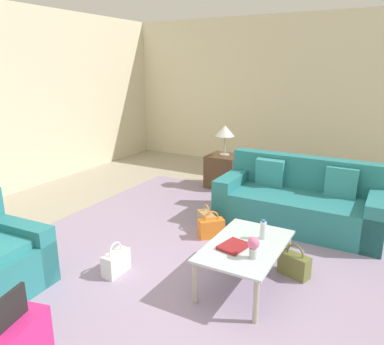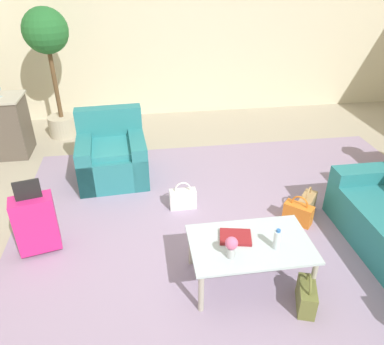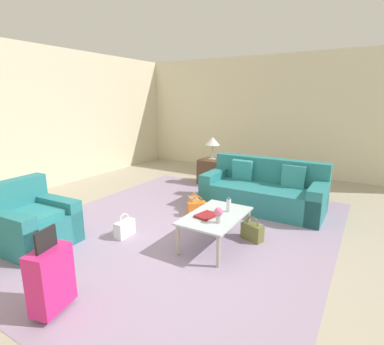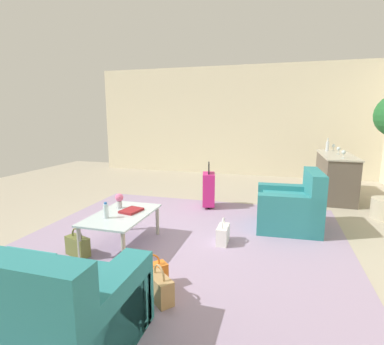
{
  "view_description": "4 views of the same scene",
  "coord_description": "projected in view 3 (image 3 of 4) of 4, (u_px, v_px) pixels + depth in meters",
  "views": [
    {
      "loc": [
        -2.73,
        -1.64,
        2.11
      ],
      "look_at": [
        0.69,
        0.26,
        0.99
      ],
      "focal_mm": 35.0,
      "sensor_mm": 36.0,
      "label": 1
    },
    {
      "loc": [
        -0.5,
        -2.97,
        2.65
      ],
      "look_at": [
        -0.04,
        0.1,
        0.86
      ],
      "focal_mm": 35.0,
      "sensor_mm": 36.0,
      "label": 2
    },
    {
      "loc": [
        -3.03,
        -2.19,
        1.97
      ],
      "look_at": [
        0.26,
        -0.21,
        1.03
      ],
      "focal_mm": 28.0,
      "sensor_mm": 36.0,
      "label": 3
    },
    {
      "loc": [
        3.72,
        1.41,
        1.69
      ],
      "look_at": [
        0.16,
        0.39,
        0.99
      ],
      "focal_mm": 28.0,
      "sensor_mm": 36.0,
      "label": 4
    }
  ],
  "objects": [
    {
      "name": "couch",
      "position": [
        264.0,
        192.0,
        5.54
      ],
      "size": [
        0.97,
        2.14,
        0.89
      ],
      "color": "teal",
      "rests_on": "ground"
    },
    {
      "name": "handbag_tan",
      "position": [
        194.0,
        204.0,
        5.41
      ],
      "size": [
        0.31,
        0.34,
        0.36
      ],
      "color": "tan",
      "rests_on": "ground"
    },
    {
      "name": "side_table",
      "position": [
        212.0,
        171.0,
        7.18
      ],
      "size": [
        0.55,
        0.55,
        0.58
      ],
      "primitive_type": "cube",
      "color": "#513823",
      "rests_on": "ground"
    },
    {
      "name": "armchair",
      "position": [
        31.0,
        224.0,
        4.1
      ],
      "size": [
        0.94,
        0.96,
        0.9
      ],
      "color": "teal",
      "rests_on": "ground"
    },
    {
      "name": "table_lamp",
      "position": [
        213.0,
        142.0,
        7.01
      ],
      "size": [
        0.34,
        0.34,
        0.53
      ],
      "color": "#ADA899",
      "rests_on": "side_table"
    },
    {
      "name": "area_rug",
      "position": [
        181.0,
        228.0,
        4.68
      ],
      "size": [
        5.2,
        4.4,
        0.01
      ],
      "primitive_type": "cube",
      "color": "#9984A3",
      "rests_on": "ground"
    },
    {
      "name": "handbag_orange",
      "position": [
        197.0,
        208.0,
        5.19
      ],
      "size": [
        0.33,
        0.32,
        0.36
      ],
      "color": "orange",
      "rests_on": "ground"
    },
    {
      "name": "wall_right",
      "position": [
        279.0,
        116.0,
        7.93
      ],
      "size": [
        0.12,
        8.0,
        3.1
      ],
      "primitive_type": "cube",
      "color": "beige",
      "rests_on": "ground"
    },
    {
      "name": "handbag_white",
      "position": [
        125.0,
        228.0,
        4.39
      ],
      "size": [
        0.32,
        0.15,
        0.36
      ],
      "color": "white",
      "rests_on": "ground"
    },
    {
      "name": "handbag_olive",
      "position": [
        252.0,
        231.0,
        4.28
      ],
      "size": [
        0.23,
        0.35,
        0.36
      ],
      "color": "olive",
      "rests_on": "ground"
    },
    {
      "name": "water_bottle",
      "position": [
        229.0,
        205.0,
        4.16
      ],
      "size": [
        0.06,
        0.06,
        0.2
      ],
      "color": "silver",
      "rests_on": "coffee_table"
    },
    {
      "name": "ground_plane",
      "position": [
        169.0,
        247.0,
        4.09
      ],
      "size": [
        12.0,
        12.0,
        0.0
      ],
      "primitive_type": "plane",
      "color": "#A89E89"
    },
    {
      "name": "coffee_table",
      "position": [
        216.0,
        219.0,
        4.07
      ],
      "size": [
        1.09,
        0.68,
        0.44
      ],
      "color": "silver",
      "rests_on": "ground"
    },
    {
      "name": "coffee_table_book",
      "position": [
        206.0,
        215.0,
        4.0
      ],
      "size": [
        0.32,
        0.27,
        0.03
      ],
      "primitive_type": "cube",
      "rotation": [
        0.0,
        0.0,
        -0.21
      ],
      "color": "maroon",
      "rests_on": "coffee_table"
    },
    {
      "name": "flower_vase",
      "position": [
        219.0,
        214.0,
        3.77
      ],
      "size": [
        0.11,
        0.11,
        0.21
      ],
      "color": "#B2B7BC",
      "rests_on": "coffee_table"
    },
    {
      "name": "suitcase_magenta",
      "position": [
        51.0,
        278.0,
        2.77
      ],
      "size": [
        0.44,
        0.31,
        0.85
      ],
      "color": "#D12375",
      "rests_on": "ground"
    }
  ]
}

